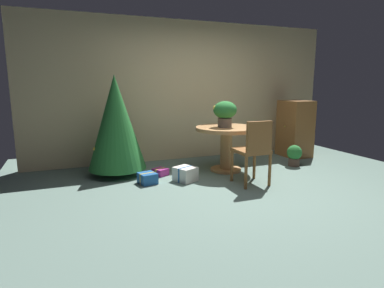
{
  "coord_description": "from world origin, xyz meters",
  "views": [
    {
      "loc": [
        -2.23,
        -3.7,
        1.45
      ],
      "look_at": [
        -0.57,
        0.48,
        0.61
      ],
      "focal_mm": 30.38,
      "sensor_mm": 36.0,
      "label": 1
    }
  ],
  "objects": [
    {
      "name": "gift_box_blue",
      "position": [
        -1.15,
        0.81,
        0.08
      ],
      "size": [
        0.28,
        0.29,
        0.16
      ],
      "color": "#1E569E",
      "rests_on": "ground_plane"
    },
    {
      "name": "holiday_tree",
      "position": [
        -1.47,
        1.46,
        0.85
      ],
      "size": [
        0.91,
        0.91,
        1.59
      ],
      "color": "brown",
      "rests_on": "ground_plane"
    },
    {
      "name": "back_wall_panel",
      "position": [
        0.0,
        2.2,
        1.3
      ],
      "size": [
        6.0,
        0.1,
        2.6
      ],
      "primitive_type": "cube",
      "color": "beige",
      "rests_on": "ground_plane"
    },
    {
      "name": "wooden_cabinet",
      "position": [
        2.06,
        1.53,
        0.56
      ],
      "size": [
        0.51,
        0.61,
        1.12
      ],
      "color": "brown",
      "rests_on": "ground_plane"
    },
    {
      "name": "potted_plant",
      "position": [
        1.53,
        0.86,
        0.21
      ],
      "size": [
        0.26,
        0.26,
        0.38
      ],
      "color": "#4C382D",
      "rests_on": "ground_plane"
    },
    {
      "name": "ground_plane",
      "position": [
        0.0,
        0.0,
        0.0
      ],
      "size": [
        6.6,
        6.6,
        0.0
      ],
      "primitive_type": "plane",
      "color": "slate"
    },
    {
      "name": "gift_box_purple",
      "position": [
        -0.85,
        1.16,
        0.05
      ],
      "size": [
        0.27,
        0.28,
        0.11
      ],
      "color": "#9E287A",
      "rests_on": "ground_plane"
    },
    {
      "name": "flower_vase",
      "position": [
        0.22,
        1.02,
        1.0
      ],
      "size": [
        0.38,
        0.38,
        0.43
      ],
      "color": "#665B51",
      "rests_on": "round_dining_table"
    },
    {
      "name": "gift_box_cream",
      "position": [
        -0.58,
        0.73,
        0.11
      ],
      "size": [
        0.38,
        0.39,
        0.21
      ],
      "color": "silver",
      "rests_on": "ground_plane"
    },
    {
      "name": "round_dining_table",
      "position": [
        0.26,
        1.03,
        0.55
      ],
      "size": [
        1.02,
        1.02,
        0.74
      ],
      "color": "#B27F4C",
      "rests_on": "ground_plane"
    },
    {
      "name": "wooden_chair_near",
      "position": [
        0.26,
        0.18,
        0.54
      ],
      "size": [
        0.43,
        0.45,
        0.94
      ],
      "color": "brown",
      "rests_on": "ground_plane"
    }
  ]
}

